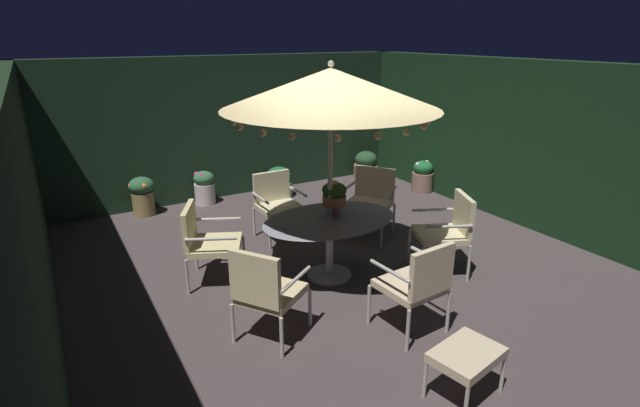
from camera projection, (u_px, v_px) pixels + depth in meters
ground_plane at (341, 268)px, 6.15m from camera, size 6.93×7.53×0.02m
hedge_backdrop_rear at (233, 126)px, 8.69m from camera, size 6.93×0.30×2.46m
hedge_backdrop_left at (19, 227)px, 4.17m from camera, size 0.30×7.53×2.46m
hedge_backdrop_right at (526, 144)px, 7.32m from camera, size 0.30×7.53×2.46m
patio_dining_table at (330, 229)px, 5.73m from camera, size 1.66×1.16×0.76m
patio_umbrella at (331, 89)px, 5.19m from camera, size 2.41×2.41×2.54m
centerpiece_planter at (334, 195)px, 5.68m from camera, size 0.29×0.29×0.44m
patio_chair_north at (277, 200)px, 6.92m from camera, size 0.62×0.57×0.94m
patio_chair_northeast at (206, 238)px, 5.64m from camera, size 0.83×0.84×0.95m
patio_chair_east at (265, 289)px, 4.51m from camera, size 0.81×0.80×0.98m
patio_chair_southeast at (418, 281)px, 4.62m from camera, size 0.62×0.63×0.98m
patio_chair_south at (448, 227)px, 5.86m from camera, size 0.80×0.79×0.99m
patio_chair_southwest at (371, 197)px, 6.97m from camera, size 0.85×0.86×0.98m
ottoman_footrest at (467, 357)px, 3.86m from camera, size 0.63×0.51×0.43m
potted_plant_back_left at (423, 176)px, 9.02m from camera, size 0.39×0.39×0.59m
potted_plant_left_near at (279, 182)px, 8.72m from camera, size 0.47×0.47×0.55m
potted_plant_back_right at (204, 187)px, 8.36m from camera, size 0.35×0.35×0.58m
potted_plant_right_near at (142, 194)px, 7.81m from camera, size 0.40×0.40×0.64m
potted_plant_right_far at (366, 165)px, 9.87m from camera, size 0.49×0.49×0.55m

